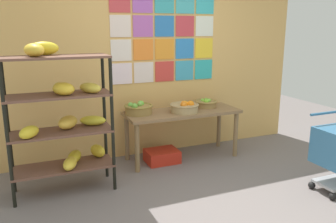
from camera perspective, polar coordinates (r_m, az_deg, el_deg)
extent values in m
plane|color=slate|center=(3.68, 6.89, -15.29)|extent=(9.50, 9.50, 0.00)
cube|color=#DDAB5D|center=(4.86, -3.18, 8.93)|extent=(4.62, 0.06, 2.75)
cube|color=#C93D43|center=(4.70, -7.91, 17.40)|extent=(0.28, 0.01, 0.28)
cube|color=#A555B4|center=(4.79, -4.17, 17.42)|extent=(0.28, 0.01, 0.28)
cube|color=teal|center=(4.90, -0.59, 17.37)|extent=(0.28, 0.01, 0.28)
cube|color=#42AEB5|center=(5.02, 2.82, 17.26)|extent=(0.28, 0.01, 0.28)
cube|color=#37B5BB|center=(5.16, 6.05, 17.11)|extent=(0.28, 0.01, 0.28)
cube|color=silver|center=(4.69, -7.78, 13.64)|extent=(0.28, 0.01, 0.28)
cube|color=#AB56AA|center=(4.78, -4.11, 13.73)|extent=(0.28, 0.01, 0.28)
cube|color=#2970B8|center=(4.89, -0.58, 13.76)|extent=(0.28, 0.01, 0.28)
cube|color=#C63943|center=(5.01, 2.78, 13.74)|extent=(0.28, 0.01, 0.28)
cube|color=silver|center=(5.15, 5.96, 13.68)|extent=(0.28, 0.01, 0.28)
cube|color=silver|center=(4.70, -7.66, 9.88)|extent=(0.28, 0.01, 0.28)
cube|color=orange|center=(4.79, -4.04, 10.03)|extent=(0.28, 0.01, 0.28)
cube|color=orange|center=(4.89, -0.57, 10.14)|extent=(0.28, 0.01, 0.28)
cube|color=#2C7DC9|center=(5.02, 2.74, 10.22)|extent=(0.28, 0.01, 0.28)
cube|color=yellow|center=(5.16, 5.88, 10.26)|extent=(0.28, 0.01, 0.28)
cube|color=white|center=(4.73, -7.54, 6.14)|extent=(0.28, 0.01, 0.28)
cube|color=silver|center=(4.82, -3.98, 6.37)|extent=(0.28, 0.01, 0.28)
cube|color=red|center=(4.92, -0.56, 6.56)|extent=(0.28, 0.01, 0.28)
cube|color=#399CBD|center=(5.05, 2.70, 6.72)|extent=(0.28, 0.01, 0.28)
cube|color=#2BADAE|center=(5.19, 5.80, 6.85)|extent=(0.28, 0.01, 0.28)
cylinder|color=black|center=(3.71, -24.76, -3.78)|extent=(0.04, 0.04, 1.49)
cylinder|color=black|center=(3.80, -9.04, -2.25)|extent=(0.04, 0.04, 1.49)
cylinder|color=black|center=(4.07, -24.64, -2.30)|extent=(0.04, 0.04, 1.49)
cylinder|color=black|center=(4.15, -10.29, -0.94)|extent=(0.04, 0.04, 1.49)
cube|color=brown|center=(4.04, -16.65, -8.60)|extent=(1.07, 0.41, 0.03)
ellipsoid|color=gold|center=(4.08, -15.00, -7.12)|extent=(0.23, 0.29, 0.13)
ellipsoid|color=yellow|center=(4.18, -11.40, -6.31)|extent=(0.20, 0.27, 0.15)
ellipsoid|color=yellow|center=(3.92, -15.69, -8.14)|extent=(0.22, 0.32, 0.11)
cube|color=brown|center=(3.91, -17.04, -3.20)|extent=(1.07, 0.41, 0.02)
ellipsoid|color=yellow|center=(3.75, -21.72, -3.15)|extent=(0.26, 0.28, 0.12)
ellipsoid|color=yellow|center=(3.96, -16.02, -1.70)|extent=(0.30, 0.34, 0.14)
ellipsoid|color=yellow|center=(4.03, -12.15, -1.44)|extent=(0.33, 0.25, 0.11)
cube|color=brown|center=(3.82, -17.46, 2.52)|extent=(1.07, 0.41, 0.02)
ellipsoid|color=gold|center=(3.89, -17.25, 3.74)|extent=(0.13, 0.30, 0.11)
ellipsoid|color=gold|center=(3.80, -12.56, 3.78)|extent=(0.26, 0.30, 0.11)
ellipsoid|color=yellow|center=(3.73, -16.67, 3.56)|extent=(0.29, 0.29, 0.13)
cube|color=brown|center=(3.77, -17.89, 8.46)|extent=(1.07, 0.41, 0.02)
ellipsoid|color=gold|center=(3.71, -21.02, 9.36)|extent=(0.27, 0.30, 0.13)
ellipsoid|color=yellow|center=(3.87, -19.63, 9.68)|extent=(0.31, 0.16, 0.14)
cube|color=olive|center=(4.71, 2.34, -0.15)|extent=(1.56, 0.57, 0.04)
cylinder|color=olive|center=(4.36, -5.06, -5.96)|extent=(0.06, 0.06, 0.63)
cylinder|color=olive|center=(4.96, 10.97, -3.71)|extent=(0.06, 0.06, 0.63)
cylinder|color=olive|center=(4.77, -6.73, -4.27)|extent=(0.06, 0.06, 0.63)
cylinder|color=olive|center=(5.32, 8.30, -2.40)|extent=(0.06, 0.06, 0.63)
cylinder|color=tan|center=(4.64, 2.67, 0.51)|extent=(0.37, 0.37, 0.10)
torus|color=tan|center=(4.63, 2.68, 1.13)|extent=(0.39, 0.39, 0.02)
sphere|color=orange|center=(4.57, 2.56, 1.09)|extent=(0.09, 0.09, 0.09)
sphere|color=orange|center=(4.63, 2.59, 1.27)|extent=(0.08, 0.08, 0.08)
sphere|color=orange|center=(4.60, 2.77, 1.28)|extent=(0.08, 0.08, 0.08)
sphere|color=orange|center=(4.60, 2.96, 1.24)|extent=(0.07, 0.07, 0.07)
sphere|color=orange|center=(4.62, 3.71, 1.20)|extent=(0.10, 0.10, 0.10)
cylinder|color=olive|center=(4.56, -4.82, 0.28)|extent=(0.35, 0.35, 0.11)
torus|color=olive|center=(4.54, -4.84, 0.94)|extent=(0.37, 0.37, 0.02)
sphere|color=#6BC43F|center=(4.62, -4.46, 1.25)|extent=(0.09, 0.09, 0.09)
sphere|color=#6BB647|center=(4.55, -6.14, 1.06)|extent=(0.07, 0.07, 0.07)
sphere|color=#75AF44|center=(4.54, -4.64, 1.15)|extent=(0.07, 0.07, 0.07)
sphere|color=#66AC3D|center=(4.47, -5.48, 0.85)|extent=(0.08, 0.08, 0.08)
cylinder|color=olive|center=(4.96, 6.22, 1.19)|extent=(0.29, 0.29, 0.08)
torus|color=olive|center=(4.95, 6.23, 1.66)|extent=(0.32, 0.32, 0.03)
sphere|color=#73D13C|center=(4.92, 6.55, 1.72)|extent=(0.05, 0.05, 0.05)
sphere|color=#83D036|center=(4.89, 6.26, 1.63)|extent=(0.06, 0.06, 0.06)
sphere|color=#74D035|center=(4.92, 6.13, 1.66)|extent=(0.05, 0.05, 0.05)
sphere|color=#86C83F|center=(4.98, 5.63, 1.83)|extent=(0.05, 0.05, 0.05)
sphere|color=#84C134|center=(5.05, 6.22, 1.94)|extent=(0.05, 0.05, 0.05)
sphere|color=#83C443|center=(4.97, 6.72, 1.81)|extent=(0.06, 0.06, 0.06)
cube|color=red|center=(4.73, -0.99, -7.28)|extent=(0.43, 0.34, 0.17)
sphere|color=black|center=(4.16, 25.28, -12.41)|extent=(0.08, 0.08, 0.08)
sphere|color=black|center=(4.33, 22.40, -11.05)|extent=(0.08, 0.08, 0.08)
cylinder|color=#31668D|center=(4.30, 24.81, -0.17)|extent=(0.54, 0.03, 0.03)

